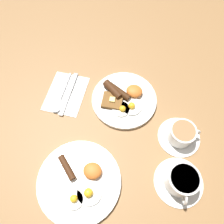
{
  "coord_description": "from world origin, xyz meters",
  "views": [
    {
      "loc": [
        -0.07,
        0.41,
        0.74
      ],
      "look_at": [
        0.03,
        0.07,
        0.03
      ],
      "focal_mm": 35.0,
      "sensor_mm": 36.0,
      "label": 1
    }
  ],
  "objects": [
    {
      "name": "breakfast_plate_far",
      "position": [
        0.06,
        0.33,
        0.01
      ],
      "size": [
        0.27,
        0.27,
        0.04
      ],
      "color": "white",
      "rests_on": "ground_plane"
    },
    {
      "name": "teacup_near",
      "position": [
        -0.23,
        0.09,
        0.03
      ],
      "size": [
        0.15,
        0.15,
        0.07
      ],
      "color": "white",
      "rests_on": "ground_plane"
    },
    {
      "name": "breakfast_plate_near",
      "position": [
        0.0,
        -0.0,
        0.01
      ],
      "size": [
        0.25,
        0.25,
        0.04
      ],
      "color": "white",
      "rests_on": "ground_plane"
    },
    {
      "name": "knife",
      "position": [
        0.22,
        0.02,
        0.01
      ],
      "size": [
        0.03,
        0.2,
        0.01
      ],
      "rotation": [
        0.0,
        0.0,
        1.63
      ],
      "color": "silver",
      "rests_on": "napkin"
    },
    {
      "name": "teacup_far",
      "position": [
        -0.25,
        0.25,
        0.03
      ],
      "size": [
        0.16,
        0.16,
        0.08
      ],
      "color": "white",
      "rests_on": "ground_plane"
    },
    {
      "name": "napkin",
      "position": [
        0.23,
        0.03,
        0.0
      ],
      "size": [
        0.15,
        0.19,
        0.01
      ],
      "primitive_type": "cube",
      "rotation": [
        0.0,
        0.0,
        0.04
      ],
      "color": "white",
      "rests_on": "ground_plane"
    },
    {
      "name": "spoon",
      "position": [
        0.24,
        0.08,
        0.01
      ],
      "size": [
        0.04,
        0.19,
        0.01
      ],
      "rotation": [
        0.0,
        0.0,
        1.62
      ],
      "color": "silver",
      "rests_on": "napkin"
    },
    {
      "name": "ground_plane",
      "position": [
        0.0,
        0.0,
        0.0
      ],
      "size": [
        3.0,
        3.0,
        0.0
      ],
      "primitive_type": "plane",
      "color": "olive"
    }
  ]
}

